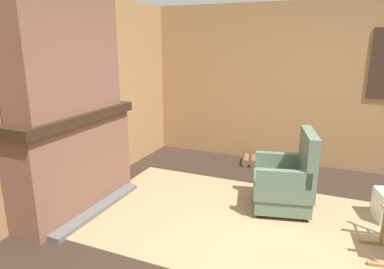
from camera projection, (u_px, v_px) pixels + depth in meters
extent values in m
plane|color=#2D2119|center=(281.00, 253.00, 3.33)|extent=(14.00, 14.00, 0.00)
cube|color=#9E7247|center=(52.00, 102.00, 4.02)|extent=(0.06, 6.00, 2.60)
cube|color=#9E7247|center=(314.00, 87.00, 5.41)|extent=(6.00, 0.06, 2.60)
cube|color=brown|center=(75.00, 165.00, 4.12)|extent=(0.45, 1.65, 1.09)
cube|color=black|center=(88.00, 177.00, 4.08)|extent=(0.08, 0.86, 0.61)
cube|color=#565451|center=(99.00, 209.00, 4.14)|extent=(0.16, 1.48, 0.06)
cube|color=black|center=(70.00, 117.00, 3.96)|extent=(0.55, 1.75, 0.11)
cube|color=brown|center=(64.00, 51.00, 3.77)|extent=(0.39, 1.45, 1.38)
cube|color=#997A56|center=(244.00, 221.00, 3.90)|extent=(3.72, 2.19, 0.01)
cube|color=#516651|center=(281.00, 195.00, 4.16)|extent=(0.78, 0.81, 0.24)
cube|color=#516651|center=(282.00, 184.00, 4.12)|extent=(0.82, 0.85, 0.18)
cube|color=#516651|center=(308.00, 156.00, 3.98)|extent=(0.28, 0.72, 0.57)
cube|color=#516651|center=(283.00, 179.00, 3.78)|extent=(0.61, 0.23, 0.20)
cube|color=#516651|center=(279.00, 160.00, 4.37)|extent=(0.61, 0.23, 0.20)
cylinder|color=#332319|center=(258.00, 216.00, 3.98)|extent=(0.06, 0.06, 0.06)
cylinder|color=#332319|center=(258.00, 195.00, 4.52)|extent=(0.06, 0.06, 0.06)
cylinder|color=#332319|center=(306.00, 220.00, 3.89)|extent=(0.06, 0.06, 0.06)
cylinder|color=#332319|center=(300.00, 198.00, 4.43)|extent=(0.06, 0.06, 0.06)
cylinder|color=olive|center=(383.00, 225.00, 3.38)|extent=(0.04, 0.04, 0.38)
cylinder|color=brown|center=(246.00, 160.00, 5.77)|extent=(0.20, 0.39, 0.12)
cylinder|color=brown|center=(253.00, 160.00, 5.75)|extent=(0.20, 0.39, 0.12)
cylinder|color=brown|center=(261.00, 161.00, 5.73)|extent=(0.20, 0.39, 0.12)
cube|color=white|center=(377.00, 206.00, 3.90)|extent=(0.10, 0.32, 0.36)
ellipsoid|color=#B24C42|center=(23.00, 117.00, 3.41)|extent=(0.11, 0.11, 0.11)
cylinder|color=white|center=(21.00, 102.00, 3.37)|extent=(0.06, 0.06, 0.20)
cube|color=brown|center=(103.00, 98.00, 4.56)|extent=(0.15, 0.25, 0.11)
cube|color=silver|center=(108.00, 98.00, 4.53)|extent=(0.01, 0.04, 0.02)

